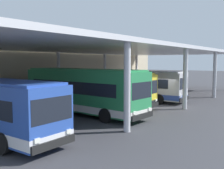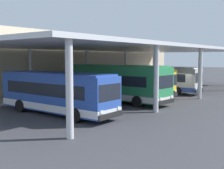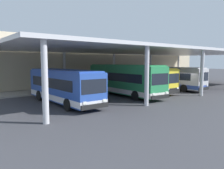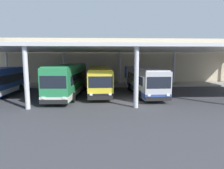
{
  "view_description": "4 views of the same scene",
  "coord_description": "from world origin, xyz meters",
  "views": [
    {
      "loc": [
        -22.11,
        -10.83,
        4.14
      ],
      "look_at": [
        -2.14,
        3.81,
        1.98
      ],
      "focal_mm": 42.22,
      "sensor_mm": 36.0,
      "label": 1
    },
    {
      "loc": [
        -28.75,
        -13.33,
        4.29
      ],
      "look_at": [
        -5.02,
        5.18,
        1.43
      ],
      "focal_mm": 45.41,
      "sensor_mm": 36.0,
      "label": 2
    },
    {
      "loc": [
        -23.66,
        -15.69,
        3.89
      ],
      "look_at": [
        -8.46,
        3.41,
        1.37
      ],
      "focal_mm": 35.15,
      "sensor_mm": 36.0,
      "label": 3
    },
    {
      "loc": [
        -2.87,
        -18.77,
        4.28
      ],
      "look_at": [
        -1.82,
        3.0,
        1.3
      ],
      "focal_mm": 30.84,
      "sensor_mm": 36.0,
      "label": 4
    }
  ],
  "objects": [
    {
      "name": "bus_second_bay",
      "position": [
        -6.79,
        3.31,
        1.84
      ],
      "size": [
        3.18,
        11.46,
        3.57
      ],
      "color": "#28844C",
      "rests_on": "ground"
    },
    {
      "name": "bench_waiting",
      "position": [
        -3.41,
        11.82,
        0.66
      ],
      "size": [
        1.8,
        0.45,
        0.92
      ],
      "color": "#4C515B",
      "rests_on": "platform_kerb"
    },
    {
      "name": "platform_kerb",
      "position": [
        0.0,
        11.75,
        0.09
      ],
      "size": [
        42.0,
        4.5,
        0.18
      ],
      "primitive_type": "cube",
      "color": "#A39E93",
      "rests_on": "ground"
    },
    {
      "name": "bus_middle_bay",
      "position": [
        -3.21,
        4.37,
        1.66
      ],
      "size": [
        2.9,
        10.59,
        3.17
      ],
      "color": "yellow",
      "rests_on": "ground"
    },
    {
      "name": "station_building_facade",
      "position": [
        0.0,
        15.0,
        3.82
      ],
      "size": [
        48.0,
        1.6,
        7.65
      ],
      "primitive_type": "cube",
      "color": "#C1B293",
      "rests_on": "ground"
    },
    {
      "name": "ground_plane",
      "position": [
        0.0,
        0.0,
        0.0
      ],
      "size": [
        200.0,
        200.0,
        0.0
      ],
      "primitive_type": "plane",
      "color": "#3D3D42"
    },
    {
      "name": "canopy_shelter",
      "position": [
        0.0,
        5.5,
        5.29
      ],
      "size": [
        40.0,
        17.0,
        5.55
      ],
      "color": "silver",
      "rests_on": "ground"
    },
    {
      "name": "bus_far_bay",
      "position": [
        2.09,
        3.68,
        1.66
      ],
      "size": [
        2.99,
        10.61,
        3.17
      ],
      "color": "#B7B7BC",
      "rests_on": "ground"
    },
    {
      "name": "trash_bin",
      "position": [
        -5.79,
        11.91,
        0.68
      ],
      "size": [
        0.52,
        0.52,
        0.98
      ],
      "color": "#33383D",
      "rests_on": "platform_kerb"
    },
    {
      "name": "banner_sign",
      "position": [
        0.88,
        10.94,
        1.98
      ],
      "size": [
        0.7,
        0.12,
        3.2
      ],
      "color": "#B2B2B7",
      "rests_on": "platform_kerb"
    }
  ]
}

